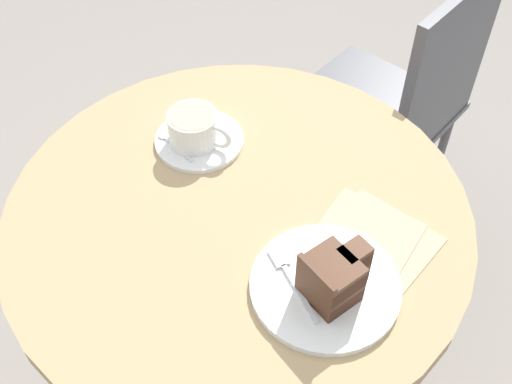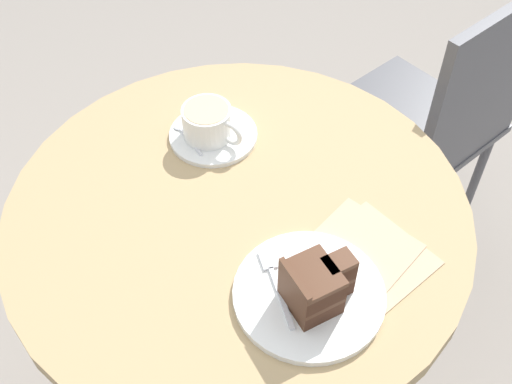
{
  "view_description": "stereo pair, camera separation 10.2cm",
  "coord_description": "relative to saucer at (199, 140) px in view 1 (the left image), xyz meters",
  "views": [
    {
      "loc": [
        0.33,
        -0.59,
        1.55
      ],
      "look_at": [
        0.03,
        0.02,
        0.78
      ],
      "focal_mm": 45.0,
      "sensor_mm": 36.0,
      "label": 1
    },
    {
      "loc": [
        0.41,
        -0.54,
        1.55
      ],
      "look_at": [
        0.03,
        0.02,
        0.78
      ],
      "focal_mm": 45.0,
      "sensor_mm": 36.0,
      "label": 2
    }
  ],
  "objects": [
    {
      "name": "fork",
      "position": [
        0.27,
        -0.2,
        0.01
      ],
      "size": [
        0.12,
        0.1,
        0.0
      ],
      "rotation": [
        0.0,
        0.0,
        2.45
      ],
      "color": "silver",
      "rests_on": "cake_plate"
    },
    {
      "name": "cafe_table",
      "position": [
        0.13,
        -0.11,
        -0.13
      ],
      "size": [
        0.77,
        0.77,
        0.74
      ],
      "color": "tan",
      "rests_on": "ground"
    },
    {
      "name": "napkin",
      "position": [
        0.35,
        -0.08,
        -0.0
      ],
      "size": [
        0.2,
        0.2,
        0.0
      ],
      "rotation": [
        0.0,
        0.0,
        2.89
      ],
      "color": "tan",
      "rests_on": "cafe_table"
    },
    {
      "name": "cake_plate",
      "position": [
        0.32,
        -0.19,
        0.0
      ],
      "size": [
        0.22,
        0.22,
        0.01
      ],
      "color": "white",
      "rests_on": "cafe_table"
    },
    {
      "name": "cafe_chair",
      "position": [
        0.25,
        0.54,
        -0.23
      ],
      "size": [
        0.46,
        0.46,
        0.87
      ],
      "rotation": [
        0.0,
        0.0,
        4.46
      ],
      "color": "#4C4C51",
      "rests_on": "ground"
    },
    {
      "name": "saucer",
      "position": [
        0.0,
        0.0,
        0.0
      ],
      "size": [
        0.16,
        0.16,
        0.01
      ],
      "color": "white",
      "rests_on": "cafe_table"
    },
    {
      "name": "coffee_cup",
      "position": [
        -0.0,
        -0.01,
        0.04
      ],
      "size": [
        0.12,
        0.09,
        0.06
      ],
      "color": "white",
      "rests_on": "saucer"
    },
    {
      "name": "teaspoon",
      "position": [
        -0.04,
        -0.03,
        0.01
      ],
      "size": [
        0.09,
        0.04,
        0.0
      ],
      "rotation": [
        0.0,
        0.0,
        2.74
      ],
      "color": "silver",
      "rests_on": "saucer"
    },
    {
      "name": "cake_slice",
      "position": [
        0.33,
        -0.2,
        0.05
      ],
      "size": [
        0.1,
        0.11,
        0.08
      ],
      "rotation": [
        0.0,
        0.0,
        1.11
      ],
      "color": "#422619",
      "rests_on": "cake_plate"
    }
  ]
}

